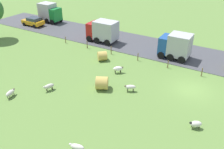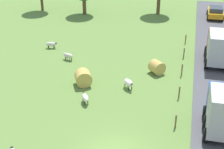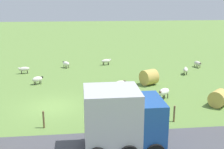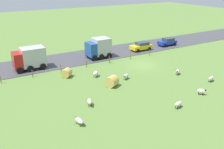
# 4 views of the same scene
# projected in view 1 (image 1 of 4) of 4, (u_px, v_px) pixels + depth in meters

# --- Properties ---
(ground_plane) EXTENTS (160.00, 160.00, 0.00)m
(ground_plane) POSITION_uv_depth(u_px,v_px,m) (191.00, 90.00, 25.81)
(ground_plane) COLOR olive
(road_strip) EXTENTS (8.00, 80.00, 0.06)m
(road_strip) POSITION_uv_depth(u_px,v_px,m) (208.00, 59.00, 32.31)
(road_strip) COLOR #47474C
(road_strip) RESTS_ON ground_plane
(sheep_1) EXTENTS (1.26, 0.83, 0.74)m
(sheep_1) POSITION_uv_depth(u_px,v_px,m) (49.00, 86.00, 25.47)
(sheep_1) COLOR beige
(sheep_1) RESTS_ON ground_plane
(sheep_2) EXTENTS (0.69, 1.26, 0.71)m
(sheep_2) POSITION_uv_depth(u_px,v_px,m) (77.00, 147.00, 18.03)
(sheep_2) COLOR silver
(sheep_2) RESTS_ON ground_plane
(sheep_3) EXTENTS (1.29, 0.70, 0.72)m
(sheep_3) POSITION_uv_depth(u_px,v_px,m) (10.00, 93.00, 24.43)
(sheep_3) COLOR beige
(sheep_3) RESTS_ON ground_plane
(sheep_4) EXTENTS (0.94, 1.10, 0.74)m
(sheep_4) POSITION_uv_depth(u_px,v_px,m) (196.00, 124.00, 20.29)
(sheep_4) COLOR silver
(sheep_4) RESTS_ON ground_plane
(sheep_5) EXTENTS (0.96, 1.20, 0.77)m
(sheep_5) POSITION_uv_depth(u_px,v_px,m) (130.00, 87.00, 25.28)
(sheep_5) COLOR silver
(sheep_5) RESTS_ON ground_plane
(sheep_7) EXTENTS (1.18, 1.24, 0.86)m
(sheep_7) POSITION_uv_depth(u_px,v_px,m) (118.00, 69.00, 28.80)
(sheep_7) COLOR white
(sheep_7) RESTS_ON ground_plane
(hay_bale_0) EXTENTS (1.83, 1.76, 1.41)m
(hay_bale_0) POSITION_uv_depth(u_px,v_px,m) (102.00, 83.00, 25.66)
(hay_bale_0) COLOR tan
(hay_bale_0) RESTS_ON ground_plane
(hay_bale_1) EXTENTS (1.70, 1.70, 1.24)m
(hay_bale_1) POSITION_uv_depth(u_px,v_px,m) (102.00, 56.00, 31.86)
(hay_bale_1) COLOR tan
(hay_bale_1) RESTS_ON ground_plane
(fence_post_1) EXTENTS (0.12, 0.12, 1.09)m
(fence_post_1) POSITION_uv_depth(u_px,v_px,m) (202.00, 72.00, 28.12)
(fence_post_1) COLOR brown
(fence_post_1) RESTS_ON ground_plane
(fence_post_2) EXTENTS (0.12, 0.12, 1.04)m
(fence_post_2) POSITION_uv_depth(u_px,v_px,m) (168.00, 64.00, 29.96)
(fence_post_2) COLOR brown
(fence_post_2) RESTS_ON ground_plane
(fence_post_3) EXTENTS (0.12, 0.12, 1.08)m
(fence_post_3) POSITION_uv_depth(u_px,v_px,m) (138.00, 57.00, 31.79)
(fence_post_3) COLOR brown
(fence_post_3) RESTS_ON ground_plane
(fence_post_4) EXTENTS (0.12, 0.12, 1.20)m
(fence_post_4) POSITION_uv_depth(u_px,v_px,m) (111.00, 50.00, 33.59)
(fence_post_4) COLOR brown
(fence_post_4) RESTS_ON ground_plane
(fence_post_5) EXTENTS (0.12, 0.12, 1.11)m
(fence_post_5) POSITION_uv_depth(u_px,v_px,m) (87.00, 45.00, 35.45)
(fence_post_5) COLOR brown
(fence_post_5) RESTS_ON ground_plane
(fence_post_6) EXTENTS (0.12, 0.12, 1.06)m
(fence_post_6) POSITION_uv_depth(u_px,v_px,m) (66.00, 40.00, 37.30)
(fence_post_6) COLOR brown
(fence_post_6) RESTS_ON ground_plane
(truck_0) EXTENTS (2.85, 3.94, 3.35)m
(truck_0) POSITION_uv_depth(u_px,v_px,m) (176.00, 45.00, 31.90)
(truck_0) COLOR #1E4C99
(truck_0) RESTS_ON road_strip
(truck_1) EXTENTS (2.78, 4.58, 3.28)m
(truck_1) POSITION_uv_depth(u_px,v_px,m) (103.00, 31.00, 37.17)
(truck_1) COLOR #B21919
(truck_1) RESTS_ON road_strip
(truck_2) EXTENTS (2.64, 4.08, 3.56)m
(truck_2) POSITION_uv_depth(u_px,v_px,m) (50.00, 12.00, 46.13)
(truck_2) COLOR #197F33
(truck_2) RESTS_ON road_strip
(car_1) EXTENTS (2.20, 4.09, 1.56)m
(car_1) POSITION_uv_depth(u_px,v_px,m) (33.00, 21.00, 44.60)
(car_1) COLOR orange
(car_1) RESTS_ON road_strip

